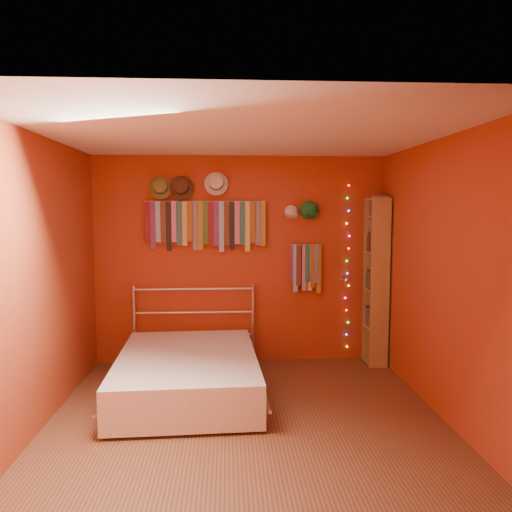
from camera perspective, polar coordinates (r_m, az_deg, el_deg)
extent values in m
plane|color=#552F1D|center=(4.66, -1.14, -18.23)|extent=(3.50, 3.50, 0.00)
cube|color=maroon|center=(6.05, -1.79, -0.46)|extent=(3.50, 0.02, 2.50)
cube|color=maroon|center=(4.71, 20.62, -2.48)|extent=(0.02, 3.50, 2.50)
cube|color=maroon|center=(4.60, -23.56, -2.78)|extent=(0.02, 3.50, 2.50)
cube|color=white|center=(4.32, -1.21, 13.82)|extent=(3.50, 3.50, 0.02)
cylinder|color=silver|center=(5.97, -5.79, 6.23)|extent=(1.45, 0.01, 0.01)
cube|color=#5E0E19|center=(6.03, -12.30, 3.85)|extent=(0.06, 0.01, 0.48)
cube|color=#4C175E|center=(6.02, -11.71, 3.44)|extent=(0.06, 0.01, 0.57)
cube|color=#7699D3|center=(6.00, -11.14, 3.85)|extent=(0.06, 0.01, 0.48)
cube|color=#452117|center=(6.01, -10.53, 3.78)|extent=(0.06, 0.01, 0.50)
cube|color=black|center=(5.99, -9.94, 3.36)|extent=(0.06, 0.01, 0.59)
cube|color=#C26198|center=(5.98, -9.36, 3.87)|extent=(0.06, 0.01, 0.48)
cube|color=#1B6158|center=(5.99, -8.75, 3.69)|extent=(0.06, 0.01, 0.52)
cube|color=#B09446|center=(5.97, -8.16, 3.68)|extent=(0.06, 0.01, 0.53)
cube|color=brown|center=(5.96, -7.58, 3.93)|extent=(0.06, 0.01, 0.48)
cube|color=navy|center=(5.97, -6.96, 3.42)|extent=(0.06, 0.01, 0.58)
cube|color=#845E18|center=(5.96, -6.37, 3.44)|extent=(0.06, 0.01, 0.58)
cube|color=#285321|center=(5.95, -5.78, 3.80)|extent=(0.06, 0.01, 0.51)
cube|color=maroon|center=(5.96, -5.17, 3.71)|extent=(0.06, 0.01, 0.53)
cube|color=#4F1860|center=(5.95, -4.57, 3.70)|extent=(0.06, 0.01, 0.53)
cube|color=#71A0C9|center=(5.95, -3.97, 3.37)|extent=(0.06, 0.01, 0.60)
cube|color=#462517|center=(5.96, -3.37, 3.76)|extent=(0.06, 0.01, 0.52)
cube|color=black|center=(5.95, -2.77, 3.51)|extent=(0.06, 0.01, 0.57)
cube|color=#B95C88|center=(5.95, -2.17, 3.81)|extent=(0.06, 0.01, 0.51)
cube|color=#195759|center=(5.96, -1.57, 3.76)|extent=(0.06, 0.01, 0.52)
cube|color=#CEB852|center=(5.96, -0.97, 3.38)|extent=(0.06, 0.01, 0.60)
cube|color=brown|center=(5.95, -0.37, 3.86)|extent=(0.06, 0.01, 0.50)
cube|color=navy|center=(5.97, 0.22, 3.74)|extent=(0.06, 0.01, 0.53)
cube|color=#98611B|center=(5.97, 0.83, 3.69)|extent=(0.06, 0.01, 0.53)
cylinder|color=silver|center=(6.06, 5.72, 1.30)|extent=(0.40, 0.01, 0.01)
cube|color=#4F175F|center=(6.04, 4.22, -0.84)|extent=(0.06, 0.01, 0.45)
cube|color=#72A0CB|center=(6.05, 4.56, -1.43)|extent=(0.06, 0.01, 0.58)
cube|color=#462317|center=(6.04, 4.90, -1.06)|extent=(0.06, 0.01, 0.50)
cube|color=black|center=(6.06, 5.21, -1.27)|extent=(0.06, 0.01, 0.54)
cube|color=#BA5D8A|center=(6.06, 5.55, -1.34)|extent=(0.06, 0.01, 0.56)
cube|color=#1A5D5B|center=(6.06, 5.90, -0.85)|extent=(0.06, 0.01, 0.45)
cube|color=#C6C14F|center=(6.08, 6.21, -1.36)|extent=(0.06, 0.01, 0.56)
cube|color=brown|center=(6.08, 6.55, -1.17)|extent=(0.06, 0.01, 0.52)
cube|color=navy|center=(6.08, 6.89, -0.91)|extent=(0.06, 0.01, 0.47)
cube|color=olive|center=(6.10, 7.19, -1.48)|extent=(0.06, 0.01, 0.59)
cylinder|color=brown|center=(6.01, -10.82, 7.66)|extent=(0.27, 0.07, 0.27)
cylinder|color=brown|center=(5.97, -10.88, 7.78)|extent=(0.16, 0.13, 0.18)
cylinder|color=#332314|center=(5.99, -10.85, 7.72)|extent=(0.17, 0.05, 0.17)
cylinder|color=#432A18|center=(5.99, -8.50, 7.69)|extent=(0.29, 0.07, 0.28)
cylinder|color=#432A18|center=(5.94, -8.55, 7.83)|extent=(0.17, 0.14, 0.19)
cylinder|color=black|center=(5.96, -8.52, 7.76)|extent=(0.17, 0.06, 0.18)
cylinder|color=beige|center=(5.96, -4.57, 8.23)|extent=(0.28, 0.07, 0.28)
cylinder|color=beige|center=(5.92, -4.58, 8.37)|extent=(0.17, 0.14, 0.18)
cylinder|color=black|center=(5.94, -4.57, 8.30)|extent=(0.17, 0.06, 0.17)
ellipsoid|color=silver|center=(6.02, 4.05, 5.07)|extent=(0.17, 0.13, 0.17)
cube|color=silver|center=(5.91, 4.17, 4.56)|extent=(0.12, 0.09, 0.05)
ellipsoid|color=#18702A|center=(6.05, 6.12, 5.23)|extent=(0.20, 0.15, 0.20)
cube|color=#18702A|center=(5.93, 6.31, 4.64)|extent=(0.14, 0.11, 0.06)
sphere|color=#FF3333|center=(6.16, 10.55, 7.94)|extent=(0.02, 0.02, 0.02)
sphere|color=#33FF4C|center=(6.15, 10.39, 6.53)|extent=(0.02, 0.02, 0.02)
sphere|color=#4C66FF|center=(6.15, 10.55, 5.10)|extent=(0.02, 0.02, 0.02)
sphere|color=yellow|center=(6.15, 10.32, 3.68)|extent=(0.02, 0.02, 0.02)
sphere|color=#FF4CCC|center=(6.17, 10.60, 2.26)|extent=(0.02, 0.02, 0.02)
sphere|color=#FF3333|center=(6.17, 10.54, 0.85)|extent=(0.02, 0.02, 0.02)
sphere|color=#33FF4C|center=(6.18, 10.35, -0.56)|extent=(0.02, 0.02, 0.02)
sphere|color=#4C66FF|center=(6.20, 10.39, -1.96)|extent=(0.02, 0.02, 0.02)
sphere|color=yellow|center=(6.23, 10.54, -3.36)|extent=(0.02, 0.02, 0.02)
sphere|color=#FF4CCC|center=(6.24, 10.16, -4.75)|extent=(0.02, 0.02, 0.02)
sphere|color=#FF3333|center=(6.28, 10.29, -6.11)|extent=(0.02, 0.02, 0.02)
sphere|color=#33FF4C|center=(6.31, 10.46, -7.47)|extent=(0.02, 0.02, 0.02)
sphere|color=#4C66FF|center=(6.35, 10.29, -8.82)|extent=(0.02, 0.02, 0.02)
sphere|color=yellow|center=(6.39, 10.36, -10.14)|extent=(0.02, 0.02, 0.02)
cylinder|color=silver|center=(6.22, 9.73, -2.60)|extent=(0.04, 0.03, 0.04)
cylinder|color=silver|center=(6.09, 10.01, -2.47)|extent=(0.02, 0.28, 0.09)
sphere|color=white|center=(5.95, 10.32, -2.76)|extent=(0.08, 0.08, 0.08)
cube|color=#9F7D48|center=(5.97, 14.08, -3.11)|extent=(0.24, 0.02, 2.00)
cube|color=#9F7D48|center=(6.28, 13.21, -2.68)|extent=(0.24, 0.02, 2.00)
cube|color=#9F7D48|center=(6.16, 14.65, -2.87)|extent=(0.02, 0.34, 2.00)
cube|color=#9F7D48|center=(6.34, 13.43, -11.69)|extent=(0.24, 0.32, 0.02)
cube|color=#9F7D48|center=(6.23, 13.52, -7.91)|extent=(0.24, 0.32, 0.02)
cube|color=#9F7D48|center=(6.14, 13.61, -3.81)|extent=(0.24, 0.32, 0.02)
cube|color=#9F7D48|center=(6.08, 13.70, 0.37)|extent=(0.24, 0.32, 0.02)
cube|color=#9F7D48|center=(6.06, 13.79, 4.42)|extent=(0.24, 0.32, 0.02)
cube|color=#9F7D48|center=(6.06, 13.84, 6.31)|extent=(0.24, 0.32, 0.02)
cylinder|color=silver|center=(6.18, -13.75, -7.71)|extent=(0.04, 0.04, 0.97)
cylinder|color=silver|center=(6.08, -0.34, -7.75)|extent=(0.04, 0.04, 0.97)
cylinder|color=silver|center=(6.12, -7.09, -8.94)|extent=(1.42, 0.02, 0.02)
cylinder|color=silver|center=(6.06, -7.12, -6.43)|extent=(1.42, 0.02, 0.02)
cylinder|color=silver|center=(6.01, -7.15, -3.77)|extent=(1.42, 0.02, 0.02)
cube|color=beige|center=(5.19, -7.83, -13.14)|extent=(1.44, 1.98, 0.39)
cylinder|color=silver|center=(5.30, -15.72, -13.12)|extent=(0.11, 1.93, 0.03)
cylinder|color=silver|center=(5.19, 0.25, -13.32)|extent=(0.11, 1.93, 0.03)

